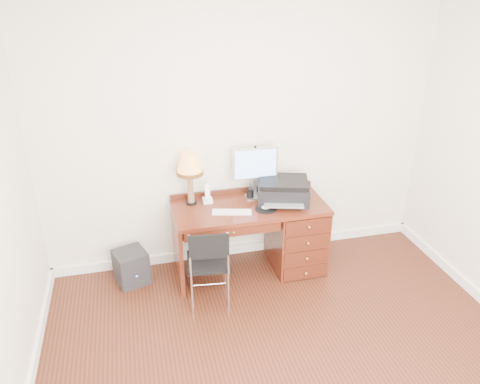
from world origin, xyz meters
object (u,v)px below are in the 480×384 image
object	(u,v)px
desk	(280,231)
phone	(207,197)
printer	(283,190)
equipment_box	(131,267)
chair	(210,259)
monitor	(255,166)
leg_lamp	(190,167)

from	to	relation	value
desk	phone	world-z (taller)	phone
printer	equipment_box	distance (m)	1.70
desk	chair	bearing A→B (deg)	-150.00
monitor	phone	distance (m)	0.56
desk	printer	bearing A→B (deg)	44.90
printer	equipment_box	world-z (taller)	printer
desk	monitor	size ratio (longest dim) A/B	2.87
phone	chair	world-z (taller)	phone
chair	phone	bearing A→B (deg)	87.64
desk	equipment_box	world-z (taller)	desk
printer	equipment_box	bearing A→B (deg)	-165.30
leg_lamp	phone	bearing A→B (deg)	-4.83
leg_lamp	monitor	bearing A→B (deg)	0.96
monitor	equipment_box	distance (m)	1.59
printer	desk	bearing A→B (deg)	-118.94
desk	phone	size ratio (longest dim) A/B	7.49
phone	printer	bearing A→B (deg)	-9.29
printer	equipment_box	xyz separation A→B (m)	(-1.55, 0.04, -0.69)
chair	equipment_box	xyz separation A→B (m)	(-0.70, 0.54, -0.33)
phone	chair	distance (m)	0.71
equipment_box	printer	bearing A→B (deg)	-20.17
chair	equipment_box	bearing A→B (deg)	149.28
printer	phone	xyz separation A→B (m)	(-0.74, 0.13, -0.05)
monitor	leg_lamp	xyz separation A→B (m)	(-0.65, -0.01, 0.06)
leg_lamp	equipment_box	size ratio (longest dim) A/B	1.55
desk	monitor	bearing A→B (deg)	139.48
phone	chair	xyz separation A→B (m)	(-0.10, -0.63, -0.31)
phone	equipment_box	size ratio (longest dim) A/B	0.58
desk	printer	distance (m)	0.45
desk	leg_lamp	distance (m)	1.15
leg_lamp	phone	xyz separation A→B (m)	(0.16, -0.01, -0.33)
leg_lamp	chair	distance (m)	0.91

